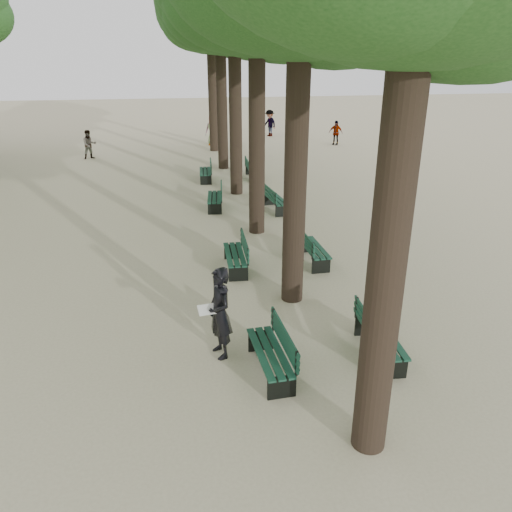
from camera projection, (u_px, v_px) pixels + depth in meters
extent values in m
plane|color=#C1B892|center=(252.00, 377.00, 9.38)|extent=(120.00, 120.00, 0.00)
cylinder|color=#33261C|center=(393.00, 214.00, 6.37)|extent=(0.52, 0.52, 7.50)
cylinder|color=#33261C|center=(296.00, 146.00, 10.92)|extent=(0.52, 0.52, 7.50)
cylinder|color=#33261C|center=(257.00, 118.00, 15.47)|extent=(0.52, 0.52, 7.50)
cylinder|color=#33261C|center=(235.00, 102.00, 20.03)|extent=(0.52, 0.52, 7.50)
cylinder|color=#33261C|center=(222.00, 93.00, 24.58)|extent=(0.52, 0.52, 7.50)
ellipsoid|color=#1D4D1A|center=(219.00, 3.00, 23.07)|extent=(6.00, 6.00, 4.50)
cylinder|color=#33261C|center=(212.00, 86.00, 29.13)|extent=(0.52, 0.52, 7.50)
ellipsoid|color=#1D4D1A|center=(210.00, 11.00, 27.62)|extent=(6.00, 6.00, 4.50)
cube|color=black|center=(269.00, 362.00, 9.43)|extent=(0.62, 1.83, 0.45)
cube|color=#0E3325|center=(270.00, 352.00, 9.35)|extent=(0.64, 1.83, 0.04)
cube|color=#0E3325|center=(284.00, 338.00, 9.30)|extent=(0.14, 1.80, 0.40)
cube|color=black|center=(235.00, 262.00, 13.91)|extent=(0.59, 1.82, 0.45)
cube|color=#0E3325|center=(235.00, 254.00, 13.82)|extent=(0.61, 1.82, 0.04)
cube|color=#0E3325|center=(245.00, 245.00, 13.76)|extent=(0.11, 1.80, 0.40)
cube|color=black|center=(214.00, 203.00, 19.31)|extent=(0.71, 1.85, 0.45)
cube|color=#0E3325|center=(214.00, 197.00, 19.22)|extent=(0.73, 1.85, 0.04)
cube|color=#0E3325|center=(221.00, 190.00, 19.14)|extent=(0.23, 1.79, 0.40)
cube|color=black|center=(205.00, 176.00, 23.42)|extent=(0.64, 1.83, 0.45)
cube|color=#0E3325|center=(205.00, 171.00, 23.33)|extent=(0.66, 1.83, 0.04)
cube|color=#0E3325|center=(211.00, 165.00, 23.26)|extent=(0.16, 1.80, 0.40)
cube|color=black|center=(380.00, 345.00, 9.97)|extent=(0.62, 1.83, 0.45)
cube|color=#0E3325|center=(381.00, 336.00, 9.89)|extent=(0.64, 1.83, 0.04)
cube|color=#0E3325|center=(369.00, 325.00, 9.75)|extent=(0.14, 1.80, 0.40)
cube|color=black|center=(313.00, 255.00, 14.38)|extent=(0.56, 1.81, 0.45)
cube|color=#0E3325|center=(314.00, 248.00, 14.30)|extent=(0.58, 1.81, 0.04)
cube|color=#0E3325|center=(305.00, 240.00, 14.14)|extent=(0.08, 1.80, 0.40)
cube|color=black|center=(276.00, 205.00, 19.04)|extent=(0.69, 1.84, 0.45)
cube|color=#0E3325|center=(276.00, 199.00, 18.95)|extent=(0.71, 1.84, 0.04)
cube|color=#0E3325|center=(269.00, 193.00, 18.78)|extent=(0.21, 1.80, 0.40)
cube|color=black|center=(253.00, 174.00, 23.86)|extent=(0.59, 1.82, 0.45)
cube|color=#0E3325|center=(253.00, 169.00, 23.77)|extent=(0.61, 1.82, 0.04)
cube|color=#0E3325|center=(247.00, 164.00, 23.63)|extent=(0.11, 1.80, 0.40)
imported|color=black|center=(220.00, 313.00, 9.72)|extent=(0.58, 0.83, 1.89)
cube|color=white|center=(207.00, 309.00, 9.64)|extent=(0.37, 0.29, 0.12)
imported|color=#262628|center=(336.00, 133.00, 32.16)|extent=(0.92, 0.76, 1.53)
imported|color=#262628|center=(89.00, 145.00, 27.97)|extent=(0.84, 0.59, 1.59)
imported|color=#262628|center=(213.00, 130.00, 32.02)|extent=(1.01, 0.72, 1.91)
imported|color=#262628|center=(270.00, 123.00, 35.38)|extent=(0.90, 1.20, 1.82)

